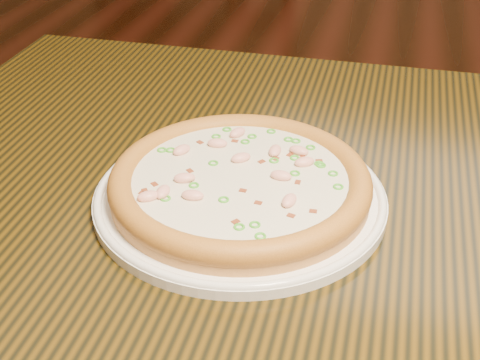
# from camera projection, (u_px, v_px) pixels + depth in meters

# --- Properties ---
(ground) EXTENTS (9.00, 9.00, 0.00)m
(ground) POSITION_uv_depth(u_px,v_px,m) (379.00, 302.00, 1.71)
(ground) COLOR black
(hero_table) EXTENTS (1.20, 0.80, 0.75)m
(hero_table) POSITION_uv_depth(u_px,v_px,m) (343.00, 259.00, 0.83)
(hero_table) COLOR black
(hero_table) RESTS_ON ground
(plate) EXTENTS (0.33, 0.33, 0.02)m
(plate) POSITION_uv_depth(u_px,v_px,m) (240.00, 196.00, 0.76)
(plate) COLOR white
(plate) RESTS_ON hero_table
(pizza) EXTENTS (0.29, 0.29, 0.03)m
(pizza) POSITION_uv_depth(u_px,v_px,m) (240.00, 182.00, 0.75)
(pizza) COLOR #BF8046
(pizza) RESTS_ON plate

